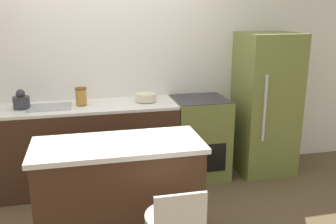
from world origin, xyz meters
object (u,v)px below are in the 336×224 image
object	(u,v)px
kettle	(21,101)
mixing_bowl	(146,97)
refrigerator	(265,104)
oven_range	(200,138)

from	to	relation	value
kettle	mixing_bowl	size ratio (longest dim) A/B	0.86
kettle	refrigerator	bearing A→B (deg)	-0.91
refrigerator	oven_range	bearing A→B (deg)	178.75
refrigerator	kettle	distance (m)	2.74
kettle	mixing_bowl	world-z (taller)	kettle
oven_range	mixing_bowl	world-z (taller)	mixing_bowl
refrigerator	mixing_bowl	xyz separation A→B (m)	(-1.43, 0.04, 0.15)
refrigerator	kettle	size ratio (longest dim) A/B	8.55
oven_range	kettle	distance (m)	2.01
oven_range	kettle	xyz separation A→B (m)	(-1.93, 0.03, 0.55)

